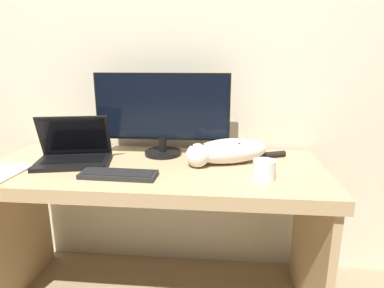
# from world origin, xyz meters

# --- Properties ---
(wall_back) EXTENTS (6.40, 0.06, 2.60)m
(wall_back) POSITION_xyz_m (0.00, 0.72, 1.30)
(wall_back) COLOR beige
(wall_back) RESTS_ON ground_plane
(desk) EXTENTS (1.61, 0.66, 0.75)m
(desk) POSITION_xyz_m (0.00, 0.33, 0.60)
(desk) COLOR tan
(desk) RESTS_ON ground_plane
(monitor) EXTENTS (0.70, 0.19, 0.43)m
(monitor) POSITION_xyz_m (0.01, 0.51, 0.98)
(monitor) COLOR black
(monitor) RESTS_ON desk
(laptop) EXTENTS (0.38, 0.29, 0.23)m
(laptop) POSITION_xyz_m (-0.40, 0.34, 0.80)
(laptop) COLOR black
(laptop) RESTS_ON desk
(external_keyboard) EXTENTS (0.33, 0.12, 0.02)m
(external_keyboard) POSITION_xyz_m (-0.12, 0.17, 0.76)
(external_keyboard) COLOR black
(external_keyboard) RESTS_ON desk
(cat) EXTENTS (0.50, 0.28, 0.12)m
(cat) POSITION_xyz_m (0.34, 0.40, 0.81)
(cat) COLOR silver
(cat) RESTS_ON desk
(coffee_mug) EXTENTS (0.09, 0.09, 0.09)m
(coffee_mug) POSITION_xyz_m (0.50, 0.19, 0.80)
(coffee_mug) COLOR white
(coffee_mug) RESTS_ON desk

